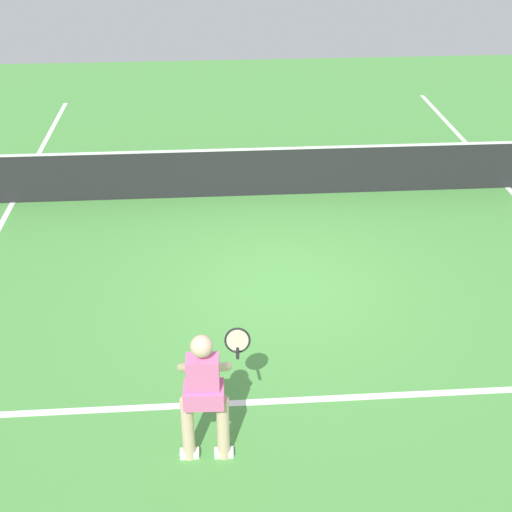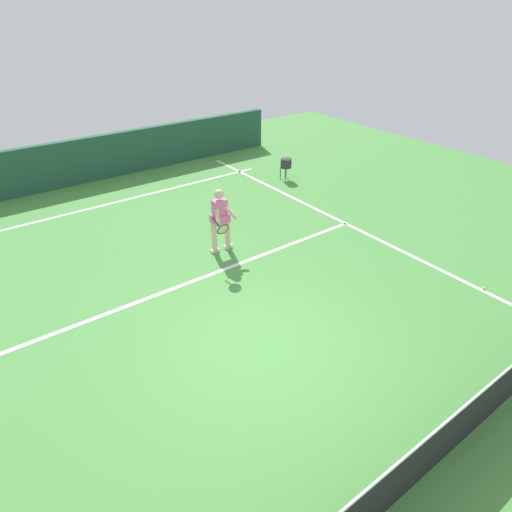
# 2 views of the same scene
# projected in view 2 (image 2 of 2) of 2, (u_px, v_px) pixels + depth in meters

# --- Properties ---
(ground_plane) EXTENTS (25.97, 25.97, 0.00)m
(ground_plane) POSITION_uv_depth(u_px,v_px,m) (265.00, 343.00, 7.65)
(ground_plane) COLOR #4C9342
(court_back_wall) EXTENTS (14.21, 0.24, 1.43)m
(court_back_wall) POSITION_uv_depth(u_px,v_px,m) (83.00, 161.00, 14.00)
(court_back_wall) COLOR #23513D
(court_back_wall) RESTS_ON ground
(baseline_marking) EXTENTS (10.21, 0.10, 0.01)m
(baseline_marking) POSITION_uv_depth(u_px,v_px,m) (111.00, 203.00, 12.83)
(baseline_marking) COLOR white
(baseline_marking) RESTS_ON ground
(service_line_marking) EXTENTS (9.21, 0.10, 0.01)m
(service_line_marking) POSITION_uv_depth(u_px,v_px,m) (196.00, 280.00, 9.34)
(service_line_marking) COLOR white
(service_line_marking) RESTS_ON ground
(sideline_left_marking) EXTENTS (0.10, 17.98, 0.01)m
(sideline_left_marking) POSITION_uv_depth(u_px,v_px,m) (424.00, 262.00, 9.99)
(sideline_left_marking) COLOR white
(sideline_left_marking) RESTS_ON ground
(court_net) EXTENTS (9.89, 0.08, 1.01)m
(court_net) POSITION_uv_depth(u_px,v_px,m) (425.00, 458.00, 5.22)
(court_net) COLOR #4C4C51
(court_net) RESTS_ON ground
(tennis_player) EXTENTS (0.79, 0.92, 1.55)m
(tennis_player) POSITION_uv_depth(u_px,v_px,m) (220.00, 219.00, 10.02)
(tennis_player) COLOR beige
(tennis_player) RESTS_ON ground
(tennis_ball_near) EXTENTS (0.07, 0.07, 0.07)m
(tennis_ball_near) POSITION_uv_depth(u_px,v_px,m) (484.00, 288.00, 9.03)
(tennis_ball_near) COLOR #D1E533
(tennis_ball_near) RESTS_ON ground
(ball_hopper) EXTENTS (0.36, 0.36, 0.74)m
(ball_hopper) POSITION_uv_depth(u_px,v_px,m) (286.00, 163.00, 14.28)
(ball_hopper) COLOR #333338
(ball_hopper) RESTS_ON ground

